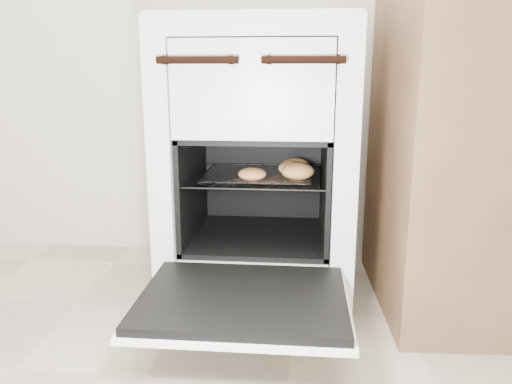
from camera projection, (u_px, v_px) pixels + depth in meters
stove at (260, 168)px, 1.55m from camera, size 0.54×0.61×0.83m
oven_door at (243, 301)px, 1.15m from camera, size 0.49×0.38×0.03m
oven_rack at (258, 176)px, 1.49m from camera, size 0.40×0.38×0.01m
foil_sheet at (258, 175)px, 1.47m from camera, size 0.31×0.27×0.01m
baked_rolls at (288, 169)px, 1.43m from camera, size 0.24×0.26×0.05m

